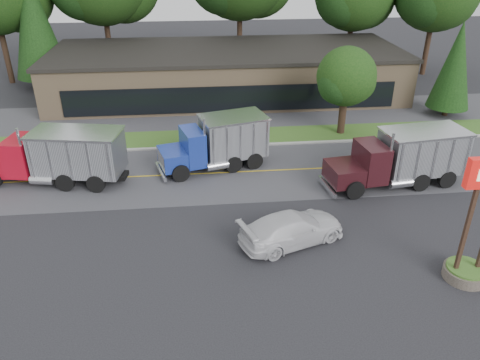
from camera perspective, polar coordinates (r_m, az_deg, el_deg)
The scene contains 15 objects.
ground at distance 22.60m, azimuth -1.62°, elevation -9.48°, with size 140.00×140.00×0.00m, color #2E2E33.
road at distance 30.25m, azimuth -2.90°, elevation 0.84°, with size 60.00×8.00×0.02m, color #515156.
center_line at distance 30.25m, azimuth -2.90°, elevation 0.84°, with size 60.00×0.12×0.01m, color gold.
curb at distance 34.05m, azimuth -3.29°, elevation 4.02°, with size 60.00×0.30×0.12m, color #9E9E99.
grass_verge at distance 35.70m, azimuth -3.43°, elevation 5.18°, with size 60.00×3.40×0.03m, color #365C1F.
far_parking at distance 40.37m, azimuth -3.76°, elevation 7.88°, with size 60.00×7.00×0.02m, color #515156.
strip_mall at distance 45.60m, azimuth -1.59°, elevation 12.90°, with size 32.00×12.00×4.00m, color #9E8161.
bilo_sign at distance 22.60m, azimuth 26.64°, elevation -6.61°, with size 2.20×1.90×5.95m.
evergreen_left at distance 50.73m, azimuth -23.79°, elevation 17.27°, with size 5.10×5.10×11.59m.
evergreen_right at distance 42.77m, azimuth 24.75°, elevation 12.59°, with size 3.43×3.43×7.79m.
tree_verge at distance 36.14m, azimuth 12.89°, elevation 11.89°, with size 4.65×4.37×6.63m.
dump_truck_red at distance 30.46m, azimuth -21.22°, elevation 2.86°, with size 9.29×4.12×3.36m.
dump_truck_blue at distance 30.42m, azimuth -2.53°, elevation 4.74°, with size 7.37×4.31×3.36m.
dump_truck_maroon at distance 29.91m, azimuth 19.36°, elevation 2.72°, with size 8.70×3.62×3.36m.
rally_car at distance 23.39m, azimuth 6.38°, elevation -5.87°, with size 2.21×5.43×1.58m, color silver.
Camera 1 is at (-1.16, -17.97, 13.66)m, focal length 35.00 mm.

